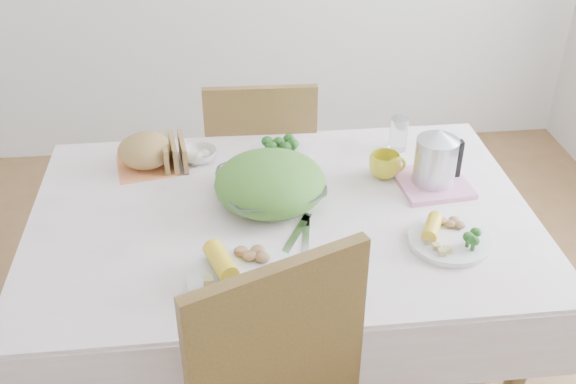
{
  "coord_description": "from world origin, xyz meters",
  "views": [
    {
      "loc": [
        -0.17,
        -1.65,
        1.91
      ],
      "look_at": [
        0.02,
        0.02,
        0.82
      ],
      "focal_mm": 42.0,
      "sensor_mm": 36.0,
      "label": 1
    }
  ],
  "objects": [
    {
      "name": "dining_table",
      "position": [
        0.0,
        0.0,
        0.38
      ],
      "size": [
        1.4,
        0.9,
        0.75
      ],
      "primitive_type": "cube",
      "color": "brown",
      "rests_on": "floor"
    },
    {
      "name": "tablecloth",
      "position": [
        0.0,
        0.0,
        0.76
      ],
      "size": [
        1.5,
        1.0,
        0.01
      ],
      "primitive_type": "cube",
      "color": "white",
      "rests_on": "dining_table"
    },
    {
      "name": "chair_far",
      "position": [
        -0.02,
        0.7,
        0.47
      ],
      "size": [
        0.44,
        0.44,
        0.94
      ],
      "primitive_type": "cube",
      "rotation": [
        0.0,
        0.0,
        3.11
      ],
      "color": "brown",
      "rests_on": "floor"
    },
    {
      "name": "salad_bowl",
      "position": [
        -0.03,
        0.07,
        0.8
      ],
      "size": [
        0.38,
        0.38,
        0.08
      ],
      "primitive_type": "imported",
      "rotation": [
        0.0,
        0.0,
        0.21
      ],
      "color": "white",
      "rests_on": "tablecloth"
    },
    {
      "name": "dinner_plate_left",
      "position": [
        -0.13,
        -0.31,
        0.77
      ],
      "size": [
        0.3,
        0.3,
        0.02
      ],
      "primitive_type": "cylinder",
      "rotation": [
        0.0,
        0.0,
        -0.02
      ],
      "color": "white",
      "rests_on": "tablecloth"
    },
    {
      "name": "dinner_plate_right",
      "position": [
        0.45,
        -0.2,
        0.77
      ],
      "size": [
        0.33,
        0.33,
        0.02
      ],
      "primitive_type": "cylinder",
      "rotation": [
        0.0,
        0.0,
        -0.81
      ],
      "color": "white",
      "rests_on": "tablecloth"
    },
    {
      "name": "broccoli_plate",
      "position": [
        0.02,
        0.33,
        0.77
      ],
      "size": [
        0.26,
        0.26,
        0.02
      ],
      "primitive_type": "cylinder",
      "rotation": [
        0.0,
        0.0,
        -0.33
      ],
      "color": "beige",
      "rests_on": "tablecloth"
    },
    {
      "name": "napkin",
      "position": [
        -0.42,
        0.32,
        0.76
      ],
      "size": [
        0.22,
        0.22,
        0.0
      ],
      "primitive_type": "cube",
      "rotation": [
        0.0,
        0.0,
        0.16
      ],
      "color": "#FD8F4D",
      "rests_on": "tablecloth"
    },
    {
      "name": "bread_loaf",
      "position": [
        -0.42,
        0.32,
        0.82
      ],
      "size": [
        0.21,
        0.2,
        0.11
      ],
      "primitive_type": "ellipsoid",
      "rotation": [
        0.0,
        0.0,
        0.14
      ],
      "color": "olive",
      "rests_on": "napkin"
    },
    {
      "name": "fruit_bowl",
      "position": [
        -0.25,
        0.34,
        0.78
      ],
      "size": [
        0.15,
        0.15,
        0.04
      ],
      "primitive_type": "imported",
      "rotation": [
        0.0,
        0.0,
        0.22
      ],
      "color": "white",
      "rests_on": "tablecloth"
    },
    {
      "name": "yellow_mug",
      "position": [
        0.35,
        0.17,
        0.8
      ],
      "size": [
        0.11,
        0.11,
        0.08
      ],
      "primitive_type": "imported",
      "rotation": [
        0.0,
        0.0,
        0.03
      ],
      "color": "gold",
      "rests_on": "tablecloth"
    },
    {
      "name": "glass_tumbler",
      "position": [
        0.44,
        0.34,
        0.83
      ],
      "size": [
        0.08,
        0.08,
        0.12
      ],
      "primitive_type": "cylinder",
      "rotation": [
        0.0,
        0.0,
        0.32
      ],
      "color": "white",
      "rests_on": "tablecloth"
    },
    {
      "name": "pink_tray",
      "position": [
        0.49,
        0.1,
        0.77
      ],
      "size": [
        0.23,
        0.23,
        0.02
      ],
      "primitive_type": "cube",
      "rotation": [
        0.0,
        0.0,
        0.1
      ],
      "color": "pink",
      "rests_on": "tablecloth"
    },
    {
      "name": "electric_kettle",
      "position": [
        0.49,
        0.1,
        0.88
      ],
      "size": [
        0.17,
        0.17,
        0.18
      ],
      "primitive_type": "cylinder",
      "rotation": [
        0.0,
        0.0,
        -0.39
      ],
      "color": "#B2B5BA",
      "rests_on": "pink_tray"
    },
    {
      "name": "fork_left",
      "position": [
        0.05,
        -0.14,
        0.76
      ],
      "size": [
        0.05,
        0.17,
        0.0
      ],
      "primitive_type": "cube",
      "rotation": [
        0.0,
        0.0,
        -0.16
      ],
      "color": "silver",
      "rests_on": "tablecloth"
    },
    {
      "name": "fork_right",
      "position": [
        0.03,
        -0.11,
        0.76
      ],
      "size": [
        0.11,
        0.18,
        0.0
      ],
      "primitive_type": "cube",
      "rotation": [
        0.0,
        0.0,
        -0.47
      ],
      "color": "silver",
      "rests_on": "tablecloth"
    },
    {
      "name": "knife",
      "position": [
        0.04,
        -0.34,
        0.76
      ],
      "size": [
        0.21,
        0.04,
        0.0
      ],
      "primitive_type": "cube",
      "rotation": [
        0.0,
        0.0,
        1.49
      ],
      "color": "silver",
      "rests_on": "tablecloth"
    }
  ]
}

